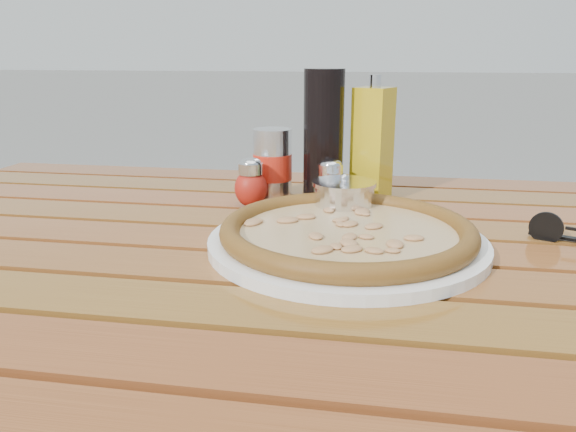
% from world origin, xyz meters
% --- Properties ---
extents(table, '(1.40, 0.90, 0.75)m').
position_xyz_m(table, '(0.00, -0.00, 0.67)').
color(table, '#381A0C').
rests_on(table, ground).
extents(plate, '(0.39, 0.39, 0.01)m').
position_xyz_m(plate, '(0.08, -0.01, 0.76)').
color(plate, white).
rests_on(plate, table).
extents(pizza, '(0.38, 0.38, 0.03)m').
position_xyz_m(pizza, '(0.08, -0.01, 0.77)').
color(pizza, beige).
rests_on(pizza, plate).
extents(pepper_shaker, '(0.06, 0.06, 0.08)m').
position_xyz_m(pepper_shaker, '(-0.09, 0.17, 0.79)').
color(pepper_shaker, red).
rests_on(pepper_shaker, table).
extents(oregano_shaker, '(0.06, 0.06, 0.08)m').
position_xyz_m(oregano_shaker, '(0.04, 0.18, 0.79)').
color(oregano_shaker, '#3C411A').
rests_on(oregano_shaker, table).
extents(dark_bottle, '(0.08, 0.08, 0.22)m').
position_xyz_m(dark_bottle, '(0.03, 0.21, 0.86)').
color(dark_bottle, black).
rests_on(dark_bottle, table).
extents(soda_can, '(0.08, 0.08, 0.12)m').
position_xyz_m(soda_can, '(-0.06, 0.23, 0.81)').
color(soda_can, silver).
rests_on(soda_can, table).
extents(olive_oil_cruet, '(0.07, 0.07, 0.21)m').
position_xyz_m(olive_oil_cruet, '(0.11, 0.24, 0.85)').
color(olive_oil_cruet, gold).
rests_on(olive_oil_cruet, table).
extents(parmesan_tin, '(0.11, 0.11, 0.07)m').
position_xyz_m(parmesan_tin, '(0.07, 0.12, 0.78)').
color(parmesan_tin, silver).
rests_on(parmesan_tin, table).
extents(sunglasses, '(0.11, 0.06, 0.04)m').
position_xyz_m(sunglasses, '(0.38, 0.05, 0.77)').
color(sunglasses, black).
rests_on(sunglasses, table).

